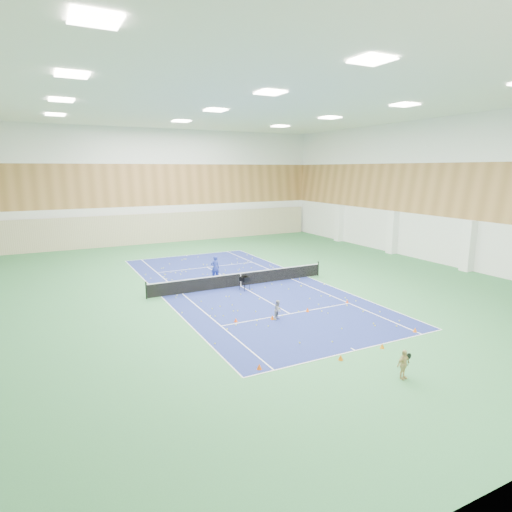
# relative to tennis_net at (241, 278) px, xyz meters

# --- Properties ---
(ground) EXTENTS (40.00, 40.00, 0.00)m
(ground) POSITION_rel_tennis_net_xyz_m (0.00, 0.00, -0.55)
(ground) COLOR #317240
(ground) RESTS_ON ground
(room_shell) EXTENTS (36.00, 40.00, 12.00)m
(room_shell) POSITION_rel_tennis_net_xyz_m (0.00, 0.00, 5.45)
(room_shell) COLOR white
(room_shell) RESTS_ON ground
(wood_cladding) EXTENTS (36.00, 40.00, 8.00)m
(wood_cladding) POSITION_rel_tennis_net_xyz_m (0.00, 0.00, 7.45)
(wood_cladding) COLOR #A3723C
(wood_cladding) RESTS_ON room_shell
(ceiling_light_grid) EXTENTS (21.40, 25.40, 0.06)m
(ceiling_light_grid) POSITION_rel_tennis_net_xyz_m (0.00, 0.00, 11.37)
(ceiling_light_grid) COLOR white
(ceiling_light_grid) RESTS_ON room_shell
(court_surface) EXTENTS (10.97, 23.77, 0.01)m
(court_surface) POSITION_rel_tennis_net_xyz_m (0.00, 0.00, -0.55)
(court_surface) COLOR navy
(court_surface) RESTS_ON ground
(tennis_balls_scatter) EXTENTS (10.57, 22.77, 0.07)m
(tennis_balls_scatter) POSITION_rel_tennis_net_xyz_m (0.00, 0.00, -0.50)
(tennis_balls_scatter) COLOR #E0F229
(tennis_balls_scatter) RESTS_ON ground
(tennis_net) EXTENTS (12.80, 0.10, 1.10)m
(tennis_net) POSITION_rel_tennis_net_xyz_m (0.00, 0.00, 0.00)
(tennis_net) COLOR black
(tennis_net) RESTS_ON ground
(back_curtain) EXTENTS (35.40, 0.16, 3.20)m
(back_curtain) POSITION_rel_tennis_net_xyz_m (0.00, 19.75, 1.05)
(back_curtain) COLOR #C6B793
(back_curtain) RESTS_ON ground
(coach) EXTENTS (0.68, 0.49, 1.74)m
(coach) POSITION_rel_tennis_net_xyz_m (-0.86, 2.49, 0.32)
(coach) COLOR navy
(coach) RESTS_ON ground
(child_court) EXTENTS (0.64, 0.59, 1.05)m
(child_court) POSITION_rel_tennis_net_xyz_m (-1.01, -6.83, -0.02)
(child_court) COLOR gray
(child_court) RESTS_ON ground
(child_apron) EXTENTS (0.72, 0.37, 1.17)m
(child_apron) POSITION_rel_tennis_net_xyz_m (-0.08, -14.71, 0.04)
(child_apron) COLOR tan
(child_apron) RESTS_ON ground
(ball_cart) EXTENTS (0.66, 0.66, 0.92)m
(ball_cart) POSITION_rel_tennis_net_xyz_m (-0.18, -0.98, -0.09)
(ball_cart) COLOR black
(ball_cart) RESTS_ON ground
(cone_svc_a) EXTENTS (0.21, 0.21, 0.23)m
(cone_svc_a) POSITION_rel_tennis_net_xyz_m (-3.20, -6.20, -0.43)
(cone_svc_a) COLOR #FF490D
(cone_svc_a) RESTS_ON ground
(cone_svc_b) EXTENTS (0.22, 0.22, 0.24)m
(cone_svc_b) POSITION_rel_tennis_net_xyz_m (-1.31, -6.73, -0.43)
(cone_svc_b) COLOR #DD5C0B
(cone_svc_b) RESTS_ON ground
(cone_svc_c) EXTENTS (0.21, 0.21, 0.24)m
(cone_svc_c) POSITION_rel_tennis_net_xyz_m (1.06, -6.53, -0.43)
(cone_svc_c) COLOR #E34F0B
(cone_svc_c) RESTS_ON ground
(cone_svc_d) EXTENTS (0.18, 0.18, 0.20)m
(cone_svc_d) POSITION_rel_tennis_net_xyz_m (4.07, -6.29, -0.45)
(cone_svc_d) COLOR #E03E0B
(cone_svc_d) RESTS_ON ground
(cone_base_a) EXTENTS (0.22, 0.22, 0.24)m
(cone_base_a) POSITION_rel_tennis_net_xyz_m (-4.60, -11.53, -0.43)
(cone_base_a) COLOR #E3510B
(cone_base_a) RESTS_ON ground
(cone_base_b) EXTENTS (0.22, 0.22, 0.24)m
(cone_base_b) POSITION_rel_tennis_net_xyz_m (-1.17, -12.33, -0.43)
(cone_base_b) COLOR #D8640B
(cone_base_b) RESTS_ON ground
(cone_base_c) EXTENTS (0.21, 0.21, 0.23)m
(cone_base_c) POSITION_rel_tennis_net_xyz_m (1.24, -12.22, -0.44)
(cone_base_c) COLOR orange
(cone_base_c) RESTS_ON ground
(cone_base_d) EXTENTS (0.21, 0.21, 0.23)m
(cone_base_d) POSITION_rel_tennis_net_xyz_m (4.05, -11.49, -0.44)
(cone_base_d) COLOR orange
(cone_base_d) RESTS_ON ground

